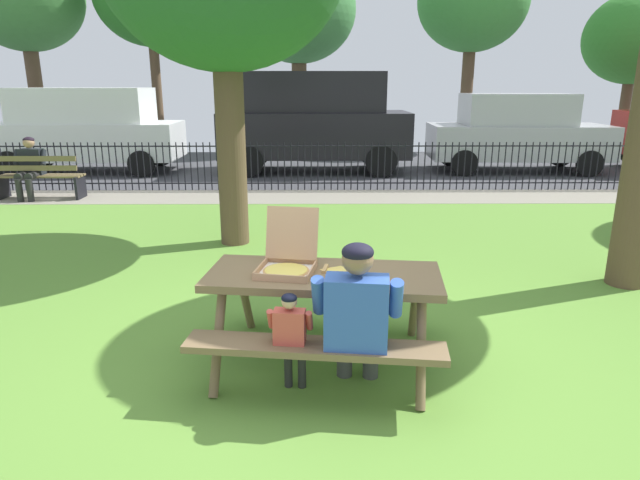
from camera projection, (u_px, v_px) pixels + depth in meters
name	position (u px, v px, depth m)	size (l,w,h in m)	color
ground	(320.00, 286.00, 6.13)	(28.00, 11.37, 0.02)	#5F9136
cobblestone_walkway	(318.00, 197.00, 10.91)	(28.00, 1.40, 0.01)	gray
street_asphalt	(317.00, 167.00, 14.81)	(28.00, 6.72, 0.01)	#424247
picnic_table_foreground	(324.00, 294.00, 4.26)	(1.96, 1.68, 0.79)	brown
pizza_box_open	(288.00, 259.00, 4.25)	(0.50, 0.55, 0.47)	tan
pizza_slice_on_table	(336.00, 269.00, 4.27)	(0.26, 0.21, 0.02)	#F1CD5A
adult_at_table	(357.00, 314.00, 3.73)	(0.63, 0.62, 1.19)	#414141
child_at_table	(291.00, 333.00, 3.80)	(0.32, 0.32, 0.82)	#282828
iron_fence_streetside	(318.00, 166.00, 11.44)	(20.91, 0.03, 1.01)	black
park_bench_left	(40.00, 178.00, 10.62)	(1.60, 0.46, 0.85)	brown
person_on_park_bench	(30.00, 165.00, 10.57)	(0.61, 0.59, 1.19)	#242424
parked_car_left	(86.00, 128.00, 13.72)	(4.64, 2.03, 2.08)	white
parked_car_center	(315.00, 120.00, 13.71)	(4.70, 2.07, 2.46)	black
parked_car_right	(517.00, 132.00, 13.83)	(4.48, 2.07, 1.94)	#B9BABC
far_tree_center	(299.00, 11.00, 17.44)	(3.68, 3.68, 6.11)	brown
far_tree_midright	(473.00, 2.00, 17.41)	(3.52, 3.52, 6.32)	brown
far_tree_right	(635.00, 39.00, 17.76)	(3.22, 3.22, 5.05)	brown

